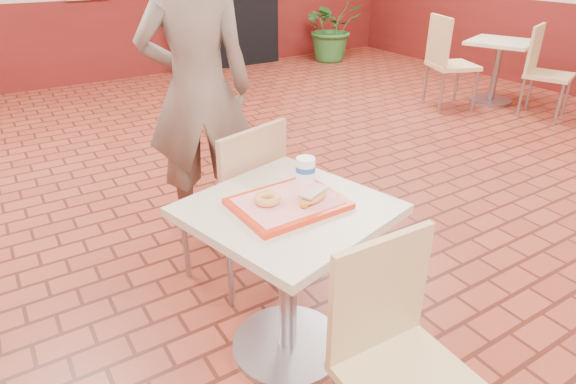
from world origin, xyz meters
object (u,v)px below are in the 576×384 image
main_table (288,257)px  chair_second_left (447,58)px  chair_main_back (240,199)px  serving_tray (288,203)px  long_john_donut (313,197)px  ring_donut (267,199)px  chair_second_front (543,67)px  chair_main_front (397,351)px  customer (198,91)px  paper_cup (306,169)px  second_table (498,61)px  potted_plant (332,27)px

main_table → chair_second_left: (3.31, 2.11, 0.05)m
chair_main_back → serving_tray: (-0.06, -0.53, 0.24)m
long_john_donut → ring_donut: bearing=151.0°
chair_second_front → chair_main_back: bearing=172.6°
chair_main_front → customer: size_ratio=0.48×
chair_main_front → chair_second_front: chair_second_front is taller
paper_cup → second_table: 4.27m
second_table → potted_plant: size_ratio=0.68×
chair_main_front → second_table: chair_main_front is taller
long_john_donut → chair_second_left: size_ratio=0.16×
potted_plant → chair_main_front: bearing=-125.2°
long_john_donut → chair_second_left: (3.23, 2.16, -0.23)m
chair_second_front → potted_plant: 3.30m
main_table → chair_main_back: chair_main_back is taller
long_john_donut → serving_tray: bearing=142.6°
paper_cup → long_john_donut: bearing=-115.2°
chair_main_back → customer: customer is taller
second_table → chair_second_front: 0.55m
chair_main_back → paper_cup: 0.53m
chair_second_front → chair_second_left: bearing=111.6°
main_table → ring_donut: size_ratio=6.98×
chair_main_front → long_john_donut: 0.61m
chair_second_front → potted_plant: potted_plant is taller
paper_cup → potted_plant: size_ratio=0.10×
chair_main_front → main_table: bearing=95.2°
chair_main_front → paper_cup: bearing=82.3°
main_table → customer: customer is taller
chair_second_left → chair_second_front: bearing=-117.1°
chair_main_front → potted_plant: size_ratio=0.83×
customer → serving_tray: size_ratio=4.32×
main_table → chair_main_back: (0.06, 0.53, 0.01)m
main_table → chair_main_front: (0.03, -0.59, -0.02)m
main_table → chair_main_front: 0.59m
customer → chair_second_front: bearing=-157.5°
chair_main_front → paper_cup: size_ratio=8.25×
long_john_donut → paper_cup: size_ratio=1.55×
paper_cup → potted_plant: potted_plant is taller
serving_tray → second_table: 4.44m
main_table → ring_donut: ring_donut is taller
ring_donut → paper_cup: size_ratio=1.03×
serving_tray → long_john_donut: (0.07, -0.06, 0.03)m
chair_second_left → main_table: bearing=143.6°
long_john_donut → second_table: long_john_donut is taller
ring_donut → second_table: bearing=25.5°
paper_cup → second_table: size_ratio=0.15×
paper_cup → potted_plant: bearing=51.8°
chair_main_front → chair_second_left: 4.24m
customer → serving_tray: (-0.15, -1.18, -0.14)m
customer → second_table: bearing=-149.5°
serving_tray → ring_donut: ring_donut is taller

